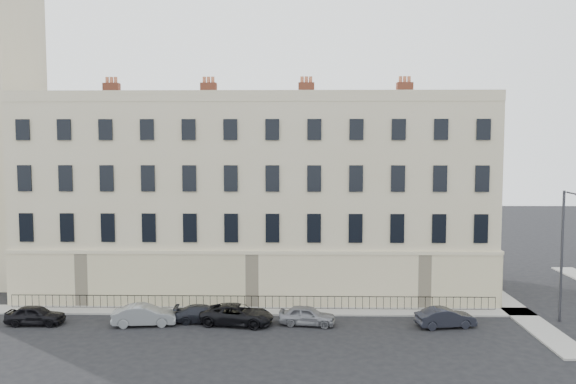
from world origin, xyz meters
The scene contains 12 objects.
ground centered at (0.00, 0.00, 0.00)m, with size 160.00×160.00×0.00m, color black.
terrace centered at (-5.97, 11.97, 7.50)m, with size 36.22×12.22×17.00m.
pavement_terrace centered at (-10.00, 5.00, 0.06)m, with size 48.00×2.00×0.12m, color gray.
pavement_east_return centered at (13.00, 8.00, 0.06)m, with size 2.00×24.00×0.12m, color gray.
railings centered at (-6.00, 5.40, 0.55)m, with size 35.00×0.04×0.96m.
car_a centered at (-20.05, 1.78, 0.64)m, with size 1.52×3.77×1.28m, color black.
car_b centered at (-12.77, 1.76, 0.68)m, with size 1.45×4.15×1.37m, color gray.
car_c centered at (-8.99, 2.55, 0.57)m, with size 1.59×3.90×1.13m, color black.
car_d centered at (-6.67, 2.07, 0.67)m, with size 2.21×4.80×1.33m, color black.
car_e centered at (-2.04, 2.03, 0.64)m, with size 1.51×3.75×1.28m, color slate.
car_f centered at (6.99, 1.75, 0.63)m, with size 1.34×3.84×1.27m, color black.
streetlamp centered at (15.00, 2.94, 4.92)m, with size 0.42×1.92×8.87m.
Camera 1 is at (-2.61, -34.28, 11.65)m, focal length 35.00 mm.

